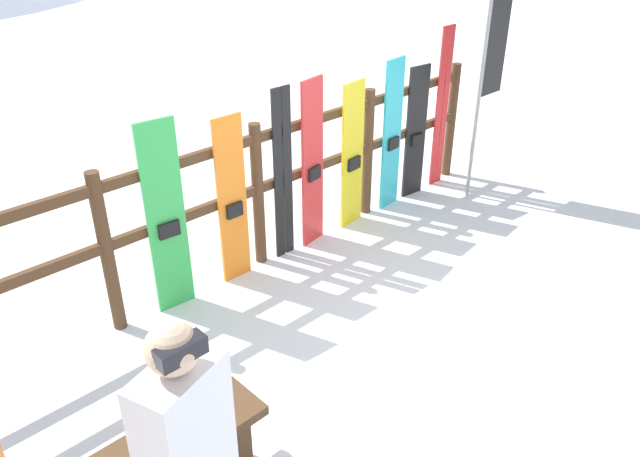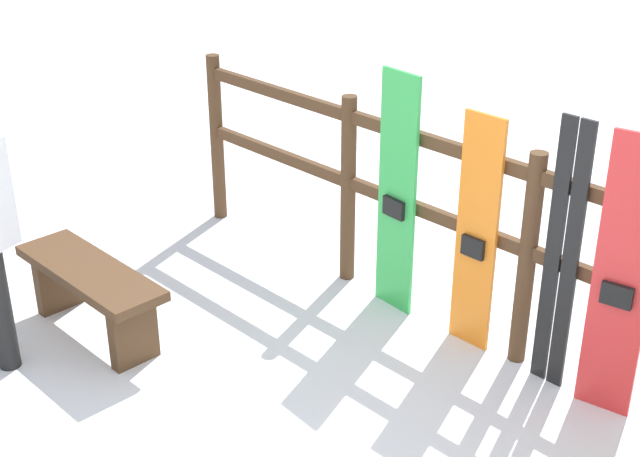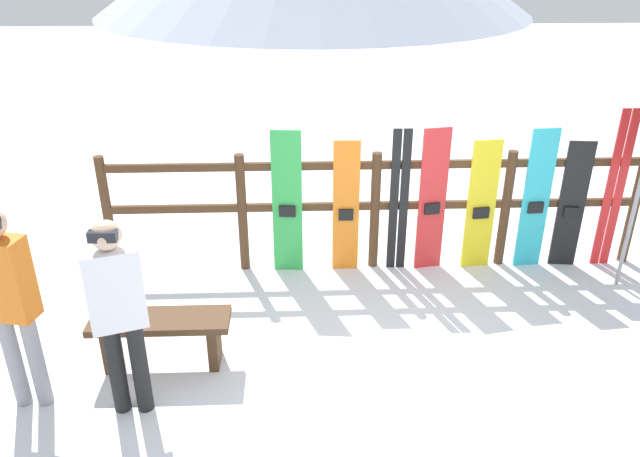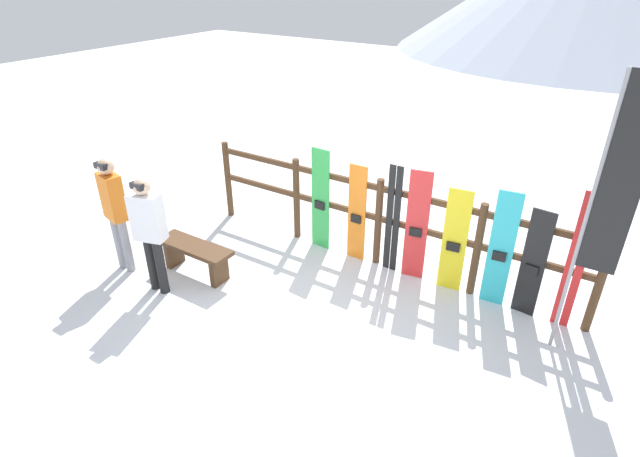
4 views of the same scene
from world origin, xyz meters
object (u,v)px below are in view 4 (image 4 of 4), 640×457
object	(u,v)px
bench	(195,253)
snowboard_green	(321,200)
ski_pair_red	(576,263)
ski_pair_black	(393,220)
snowboard_yellow	(454,241)
person_orange	(114,206)
snowboard_red	(417,226)
snowboard_cyan	(501,250)
person_white	(149,228)
rental_flag	(608,198)
snowboard_orange	(357,214)
snowboard_black_stripe	(533,264)

from	to	relation	value
bench	snowboard_green	distance (m)	1.93
snowboard_green	ski_pair_red	size ratio (longest dim) A/B	0.90
ski_pair_black	snowboard_yellow	world-z (taller)	ski_pair_black
person_orange	snowboard_red	bearing A→B (deg)	30.08
ski_pair_red	snowboard_cyan	bearing A→B (deg)	-179.76
snowboard_green	person_white	bearing A→B (deg)	-119.14
snowboard_red	ski_pair_red	bearing A→B (deg)	0.10
snowboard_cyan	rental_flag	xyz separation A→B (m)	(0.93, -0.44, 1.11)
person_white	snowboard_green	size ratio (longest dim) A/B	1.03
snowboard_orange	ski_pair_black	world-z (taller)	ski_pair_black
snowboard_green	snowboard_cyan	size ratio (longest dim) A/B	1.01
snowboard_orange	snowboard_black_stripe	bearing A→B (deg)	-0.00
person_white	snowboard_orange	bearing A→B (deg)	49.78
person_white	ski_pair_black	world-z (taller)	person_white
ski_pair_black	rental_flag	bearing A→B (deg)	-10.61
rental_flag	person_orange	bearing A→B (deg)	-164.06
snowboard_red	snowboard_yellow	xyz separation A→B (m)	(0.52, -0.00, -0.06)
bench	rental_flag	size ratio (longest dim) A/B	0.37
snowboard_red	snowboard_black_stripe	bearing A→B (deg)	-0.01
snowboard_red	rental_flag	world-z (taller)	rental_flag
bench	rental_flag	world-z (taller)	rental_flag
person_orange	snowboard_cyan	distance (m)	4.98
bench	person_orange	size ratio (longest dim) A/B	0.69
snowboard_red	bench	bearing A→B (deg)	-148.44
person_orange	ski_pair_black	size ratio (longest dim) A/B	1.06
snowboard_orange	person_white	bearing A→B (deg)	-130.22
snowboard_black_stripe	rental_flag	bearing A→B (deg)	-39.02
bench	snowboard_black_stripe	bearing A→B (deg)	21.22
person_white	bench	bearing A→B (deg)	76.13
person_orange	snowboard_black_stripe	size ratio (longest dim) A/B	1.18
snowboard_red	snowboard_yellow	size ratio (longest dim) A/B	1.09
snowboard_red	snowboard_yellow	distance (m)	0.52
ski_pair_black	rental_flag	size ratio (longest dim) A/B	0.51
ski_pair_black	snowboard_green	bearing A→B (deg)	-179.83
person_orange	snowboard_cyan	bearing A→B (deg)	23.78
snowboard_black_stripe	rental_flag	world-z (taller)	rental_flag
snowboard_green	snowboard_yellow	xyz separation A→B (m)	(2.02, -0.00, -0.06)
ski_pair_black	ski_pair_red	world-z (taller)	ski_pair_red
snowboard_cyan	rental_flag	world-z (taller)	rental_flag
snowboard_green	snowboard_cyan	xyz separation A→B (m)	(2.59, -0.00, -0.01)
snowboard_red	ski_pair_red	xyz separation A→B (m)	(1.90, 0.00, 0.09)
bench	snowboard_yellow	bearing A→B (deg)	27.01
ski_pair_red	rental_flag	bearing A→B (deg)	-75.29
snowboard_orange	snowboard_black_stripe	size ratio (longest dim) A/B	1.03
bench	snowboard_cyan	size ratio (longest dim) A/B	0.74
ski_pair_black	snowboard_cyan	world-z (taller)	ski_pair_black
snowboard_orange	snowboard_black_stripe	distance (m)	2.37
snowboard_orange	snowboard_yellow	distance (m)	1.41
bench	snowboard_cyan	world-z (taller)	snowboard_cyan
snowboard_cyan	snowboard_green	bearing A→B (deg)	180.00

